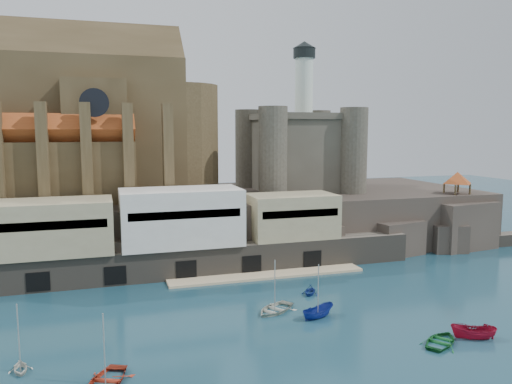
{
  "coord_description": "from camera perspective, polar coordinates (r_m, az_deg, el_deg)",
  "views": [
    {
      "loc": [
        -21.22,
        -51.2,
        21.89
      ],
      "look_at": [
        4.55,
        32.0,
        10.99
      ],
      "focal_mm": 35.0,
      "sensor_mm": 36.0,
      "label": 1
    }
  ],
  "objects": [
    {
      "name": "boat_2",
      "position": [
        60.77,
        7.08,
        -14.03
      ],
      "size": [
        2.26,
        2.23,
        4.59
      ],
      "primitive_type": "imported",
      "rotation": [
        0.0,
        0.0,
        1.92
      ],
      "color": "navy",
      "rests_on": "ground"
    },
    {
      "name": "boat_7",
      "position": [
        68.54,
        6.19,
        -11.53
      ],
      "size": [
        3.17,
        2.96,
        3.15
      ],
      "primitive_type": "imported",
      "rotation": [
        0.0,
        0.0,
        5.64
      ],
      "color": "navy",
      "rests_on": "ground"
    },
    {
      "name": "church",
      "position": [
        93.1,
        -19.14,
        6.89
      ],
      "size": [
        47.0,
        25.93,
        30.51
      ],
      "color": "#443620",
      "rests_on": "promontory"
    },
    {
      "name": "boat_3",
      "position": [
        57.07,
        20.43,
        -15.88
      ],
      "size": [
        3.09,
        3.76,
        5.34
      ],
      "primitive_type": "imported",
      "rotation": [
        0.0,
        0.0,
        2.18
      ],
      "color": "#156228",
      "rests_on": "ground"
    },
    {
      "name": "boat_5",
      "position": [
        59.42,
        23.58,
        -15.1
      ],
      "size": [
        2.39,
        2.37,
        4.78
      ],
      "primitive_type": "imported",
      "rotation": [
        0.0,
        0.0,
        4.32
      ],
      "color": "maroon",
      "rests_on": "ground"
    },
    {
      "name": "quay",
      "position": [
        76.74,
        -8.6,
        -4.84
      ],
      "size": [
        70.0,
        12.0,
        13.05
      ],
      "color": "#60584D",
      "rests_on": "ground"
    },
    {
      "name": "boat_4",
      "position": [
        52.79,
        -25.3,
        -18.08
      ],
      "size": [
        2.79,
        1.98,
        2.96
      ],
      "primitive_type": "imported",
      "rotation": [
        0.0,
        0.0,
        3.32
      ],
      "color": "silver",
      "rests_on": "ground"
    },
    {
      "name": "rock_outcrop",
      "position": [
        101.25,
        21.84,
        -3.55
      ],
      "size": [
        14.5,
        10.5,
        8.7
      ],
      "color": "#2C2521",
      "rests_on": "ground"
    },
    {
      "name": "promontory",
      "position": [
        94.52,
        -4.08,
        -3.22
      ],
      "size": [
        100.0,
        36.0,
        10.0
      ],
      "color": "#2C2521",
      "rests_on": "ground"
    },
    {
      "name": "boat_6",
      "position": [
        62.24,
        2.15,
        -13.46
      ],
      "size": [
        3.44,
        4.09,
        5.85
      ],
      "primitive_type": "imported",
      "rotation": [
        0.0,
        0.0,
        5.34
      ],
      "color": "beige",
      "rests_on": "ground"
    },
    {
      "name": "pavilion",
      "position": [
        100.2,
        22.02,
        1.37
      ],
      "size": [
        6.4,
        6.4,
        5.4
      ],
      "color": "#443620",
      "rests_on": "rock_outcrop"
    },
    {
      "name": "ground",
      "position": [
        59.59,
        5.09,
        -14.44
      ],
      "size": [
        300.0,
        300.0,
        0.0
      ],
      "primitive_type": "plane",
      "color": "#163B4B",
      "rests_on": "ground"
    },
    {
      "name": "castle_keep",
      "position": [
        99.59,
        4.82,
        5.05
      ],
      "size": [
        21.2,
        21.2,
        29.3
      ],
      "color": "#433F34",
      "rests_on": "promontory"
    }
  ]
}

